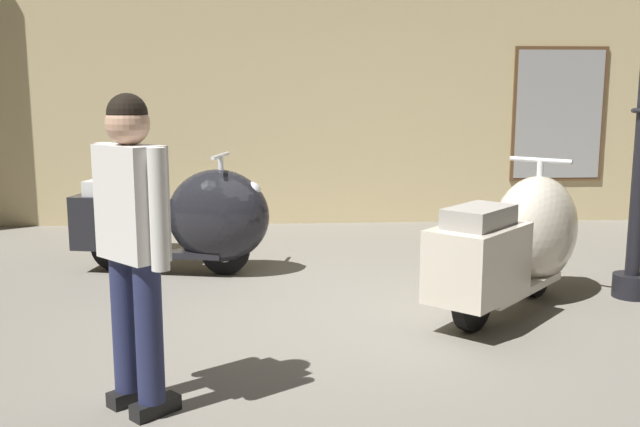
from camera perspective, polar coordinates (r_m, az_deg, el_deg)
ground_plane at (r=5.04m, az=2.26°, el=-8.43°), size 60.00×60.00×0.00m
showroom_back_wall at (r=8.52m, az=-1.02°, el=11.35°), size 18.00×0.63×3.62m
scooter_0 at (r=6.26m, az=-10.63°, el=-0.44°), size 1.78×0.82×1.05m
scooter_1 at (r=5.39m, az=15.76°, el=-2.15°), size 1.57×1.64×1.08m
visitor_0 at (r=3.52m, az=-14.85°, el=-1.46°), size 0.41×0.41×1.57m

